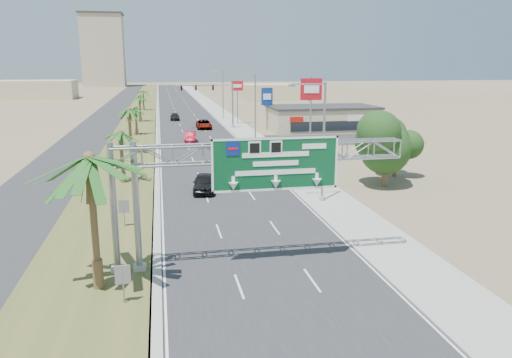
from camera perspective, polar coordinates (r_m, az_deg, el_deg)
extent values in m
plane|color=#8C7A59|center=(21.31, 6.87, -19.59)|extent=(600.00, 600.00, 0.00)
cube|color=#28282B|center=(127.66, -8.39, 7.80)|extent=(12.00, 300.00, 0.02)
cube|color=#9E9B93|center=(128.32, -4.56, 7.95)|extent=(4.00, 300.00, 0.10)
cube|color=#4C5324|center=(127.60, -12.91, 7.64)|extent=(7.00, 300.00, 0.12)
cube|color=#28282B|center=(128.03, -16.07, 7.45)|extent=(8.00, 300.00, 0.02)
cylinder|color=gray|center=(28.15, -13.50, -3.31)|extent=(0.36, 0.36, 7.40)
cylinder|color=gray|center=(28.24, -15.94, -3.40)|extent=(0.36, 0.36, 7.40)
cube|color=#9E9B93|center=(29.31, -13.14, -9.89)|extent=(0.70, 0.70, 0.40)
cube|color=#9E9B93|center=(29.39, -15.51, -9.96)|extent=(0.70, 0.70, 0.40)
cube|color=#074622|center=(27.80, 2.25, 1.73)|extent=(7.20, 0.12, 3.00)
cube|color=navy|center=(27.11, -2.65, 3.48)|extent=(0.75, 0.03, 0.75)
cone|color=white|center=(27.97, 2.26, -0.61)|extent=(0.56, 0.56, 0.45)
cylinder|color=brown|center=(26.48, -17.99, -5.09)|extent=(0.36, 0.36, 7.00)
cylinder|color=brown|center=(27.40, -17.59, -10.39)|extent=(0.54, 0.54, 1.68)
cylinder|color=brown|center=(49.97, -15.08, 2.30)|extent=(0.36, 0.36, 5.00)
cylinder|color=brown|center=(50.35, -14.95, 0.17)|extent=(0.54, 0.54, 1.20)
cylinder|color=brown|center=(65.69, -14.18, 5.20)|extent=(0.36, 0.36, 5.80)
cylinder|color=brown|center=(66.01, -14.07, 3.30)|extent=(0.54, 0.54, 1.39)
cylinder|color=brown|center=(83.61, -13.53, 6.40)|extent=(0.36, 0.36, 4.50)
cylinder|color=brown|center=(83.82, -13.46, 5.24)|extent=(0.54, 0.54, 1.08)
cylinder|color=brown|center=(102.47, -13.11, 7.79)|extent=(0.36, 0.36, 5.20)
cylinder|color=brown|center=(102.66, -13.06, 6.69)|extent=(0.54, 0.54, 1.25)
cylinder|color=brown|center=(127.39, -12.74, 8.69)|extent=(0.36, 0.36, 4.80)
cylinder|color=brown|center=(127.54, -12.70, 7.88)|extent=(0.54, 0.54, 1.15)
cylinder|color=gray|center=(41.70, 7.73, 4.05)|extent=(0.20, 0.20, 10.00)
cylinder|color=gray|center=(40.80, 6.05, 10.74)|extent=(2.80, 0.12, 0.12)
cube|color=slate|center=(40.42, 4.11, 10.62)|extent=(0.50, 0.22, 0.18)
cylinder|color=#9E9B93|center=(42.70, 7.54, -2.26)|extent=(0.44, 0.44, 0.50)
cylinder|color=gray|center=(70.57, -0.07, 7.83)|extent=(0.20, 0.20, 10.00)
cylinder|color=gray|center=(70.04, -1.22, 11.76)|extent=(2.80, 0.12, 0.12)
cube|color=slate|center=(69.82, -2.38, 11.67)|extent=(0.50, 0.22, 0.18)
cylinder|color=#9E9B93|center=(71.16, -0.07, 4.02)|extent=(0.44, 0.44, 0.50)
cylinder|color=gray|center=(106.04, -3.79, 9.57)|extent=(0.20, 0.20, 10.00)
cylinder|color=gray|center=(105.69, -4.60, 12.17)|extent=(2.80, 0.12, 0.12)
cube|color=slate|center=(105.55, -5.37, 12.10)|extent=(0.50, 0.22, 0.18)
cylinder|color=#9E9B93|center=(106.44, -3.75, 7.01)|extent=(0.44, 0.44, 0.50)
cylinder|color=gray|center=(90.26, -2.68, 8.33)|extent=(0.28, 0.28, 8.00)
cylinder|color=gray|center=(89.45, -5.93, 10.61)|extent=(10.00, 0.18, 0.18)
cube|color=black|center=(89.41, -4.94, 10.37)|extent=(0.32, 0.18, 0.95)
cube|color=black|center=(89.15, -6.89, 10.32)|extent=(0.32, 0.18, 0.95)
cube|color=black|center=(89.00, -8.52, 10.27)|extent=(0.32, 0.18, 0.95)
sphere|color=red|center=(89.28, -4.94, 10.56)|extent=(0.22, 0.22, 0.22)
imported|color=black|center=(90.06, -2.70, 10.23)|extent=(0.16, 0.16, 0.60)
cylinder|color=#9E9B93|center=(90.64, -2.65, 6.00)|extent=(0.56, 0.56, 0.60)
cube|color=tan|center=(88.04, 7.56, 6.80)|extent=(18.00, 10.00, 4.00)
cylinder|color=brown|center=(48.69, 14.52, 1.39)|extent=(0.44, 0.44, 3.90)
sphere|color=#183713|center=(48.25, 14.69, 4.42)|extent=(4.50, 4.50, 4.50)
cylinder|color=brown|center=(53.57, 15.59, 2.04)|extent=(0.44, 0.44, 3.30)
sphere|color=#183713|center=(53.21, 15.74, 4.37)|extent=(3.50, 3.50, 3.50)
cylinder|color=gray|center=(25.41, -14.90, -11.96)|extent=(0.08, 0.08, 1.80)
cube|color=slate|center=(25.13, -15.00, -10.51)|extent=(0.75, 0.06, 0.95)
cylinder|color=gray|center=(36.68, -14.81, -4.11)|extent=(0.08, 0.08, 1.80)
cube|color=slate|center=(36.49, -14.88, -3.06)|extent=(0.75, 0.06, 0.95)
cube|color=tan|center=(268.37, -17.05, 13.83)|extent=(20.00, 16.00, 35.00)
cube|color=tan|center=(181.52, -23.74, 9.33)|extent=(24.00, 14.00, 6.00)
cube|color=tan|center=(161.28, 1.92, 9.90)|extent=(20.00, 12.00, 5.00)
imported|color=black|center=(45.65, -5.95, -0.47)|extent=(2.50, 5.02, 1.65)
imported|color=maroon|center=(74.80, -7.54, 4.77)|extent=(1.94, 4.90, 1.59)
imported|color=gray|center=(90.35, -5.97, 6.23)|extent=(2.64, 5.63, 1.56)
imported|color=black|center=(104.82, -9.26, 7.01)|extent=(1.96, 4.63, 1.33)
cylinder|color=gray|center=(57.33, 6.24, 6.55)|extent=(0.20, 0.20, 10.03)
cube|color=#B30E1C|center=(57.03, 6.33, 10.16)|extent=(2.42, 0.59, 2.40)
cube|color=white|center=(56.86, 6.38, 10.15)|extent=(1.67, 0.24, 0.84)
cylinder|color=gray|center=(87.89, 1.26, 8.06)|extent=(0.20, 0.20, 7.52)
cube|color=navy|center=(87.73, 1.26, 9.40)|extent=(2.02, 0.43, 3.00)
cube|color=white|center=(87.56, 1.29, 9.39)|extent=(1.40, 0.13, 1.05)
cylinder|color=gray|center=(96.48, -2.14, 8.76)|extent=(0.20, 0.20, 8.39)
cube|color=red|center=(96.30, -2.15, 10.59)|extent=(2.22, 0.55, 1.80)
cube|color=white|center=(96.12, -2.14, 10.59)|extent=(1.53, 0.22, 0.63)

